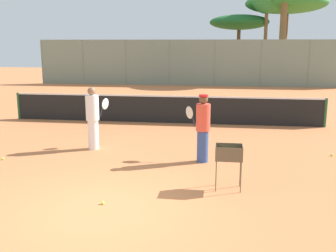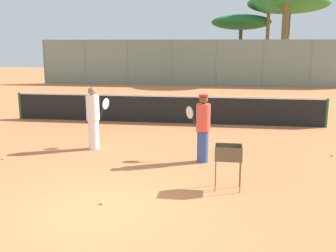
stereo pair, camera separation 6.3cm
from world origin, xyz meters
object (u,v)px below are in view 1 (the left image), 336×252
Objects in this scene: player_red_cap at (203,127)px; parked_car at (139,72)px; tennis_net at (164,109)px; ball_cart at (229,156)px; player_white_outfit at (93,118)px.

player_red_cap is 0.42× the size of parked_car.
player_red_cap is at bearing -70.53° from tennis_net.
parked_car is at bearing 106.31° from ball_cart.
tennis_net is at bearing 109.33° from ball_cart.
tennis_net is 5.19m from player_red_cap.
player_red_cap reaches higher than tennis_net.
player_red_cap is (1.73, -4.88, 0.36)m from tennis_net.
tennis_net is 7.18m from ball_cart.
player_red_cap is 2.01m from ball_cart.
player_white_outfit is at bearing -109.99° from tennis_net.
tennis_net is at bearing -25.56° from player_red_cap.
parked_car is at bearing 105.11° from tennis_net.
ball_cart is at bearing -70.67° from tennis_net.
tennis_net is 6.64× the size of player_white_outfit.
ball_cart is (3.85, -2.72, -0.21)m from player_white_outfit.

